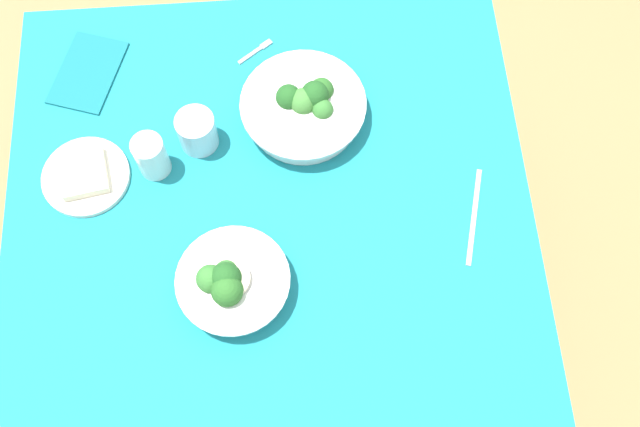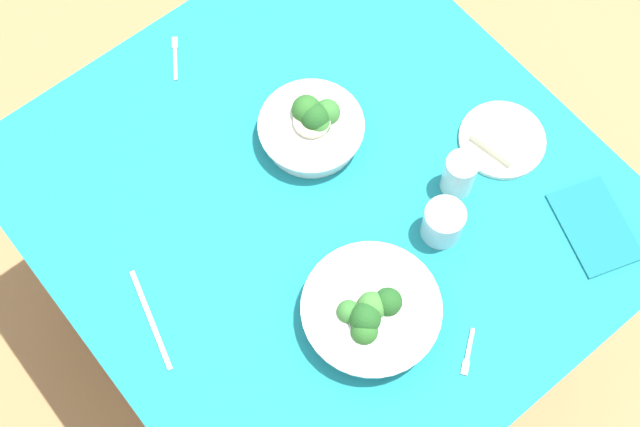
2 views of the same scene
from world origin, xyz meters
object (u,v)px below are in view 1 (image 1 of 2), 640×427
(bread_side_plate, at_px, (85,176))
(water_glass_side, at_px, (197,131))
(broccoli_bowl_far, at_px, (231,283))
(water_glass_center, at_px, (151,156))
(broccoli_bowl_near, at_px, (304,107))
(table_knife_left, at_px, (474,217))
(fork_by_near_bowl, at_px, (257,51))
(napkin_folded_upper, at_px, (88,73))

(bread_side_plate, height_order, water_glass_side, water_glass_side)
(water_glass_side, bearing_deg, broccoli_bowl_far, -169.52)
(water_glass_center, bearing_deg, broccoli_bowl_near, -72.25)
(broccoli_bowl_far, xyz_separation_m, table_knife_left, (0.12, -0.50, -0.04))
(broccoli_bowl_near, height_order, bread_side_plate, broccoli_bowl_near)
(bread_side_plate, bearing_deg, broccoli_bowl_far, -131.29)
(broccoli_bowl_far, bearing_deg, fork_by_near_bowl, -7.04)
(table_knife_left, relative_size, napkin_folded_upper, 1.12)
(water_glass_side, height_order, napkin_folded_upper, water_glass_side)
(broccoli_bowl_near, bearing_deg, broccoli_bowl_far, 156.45)
(broccoli_bowl_near, relative_size, table_knife_left, 1.24)
(table_knife_left, height_order, napkin_folded_upper, napkin_folded_upper)
(broccoli_bowl_far, distance_m, bread_side_plate, 0.40)
(broccoli_bowl_far, relative_size, table_knife_left, 1.02)
(broccoli_bowl_near, relative_size, water_glass_side, 3.07)
(fork_by_near_bowl, distance_m, table_knife_left, 0.62)
(bread_side_plate, relative_size, water_glass_center, 1.79)
(broccoli_bowl_near, bearing_deg, fork_by_near_bowl, 29.30)
(water_glass_side, xyz_separation_m, fork_by_near_bowl, (0.22, -0.13, -0.04))
(table_knife_left, bearing_deg, napkin_folded_upper, 77.92)
(water_glass_side, bearing_deg, napkin_folded_upper, 52.54)
(napkin_folded_upper, bearing_deg, broccoli_bowl_far, -149.42)
(water_glass_side, height_order, table_knife_left, water_glass_side)
(broccoli_bowl_far, height_order, water_glass_center, water_glass_center)
(water_glass_center, xyz_separation_m, napkin_folded_upper, (0.25, 0.16, -0.05))
(broccoli_bowl_near, bearing_deg, napkin_folded_upper, 73.32)
(broccoli_bowl_near, bearing_deg, table_knife_left, -128.48)
(broccoli_bowl_near, height_order, napkin_folded_upper, broccoli_bowl_near)
(broccoli_bowl_far, bearing_deg, napkin_folded_upper, 30.58)
(fork_by_near_bowl, bearing_deg, broccoli_bowl_near, -96.88)
(bread_side_plate, xyz_separation_m, water_glass_center, (0.01, -0.15, 0.04))
(fork_by_near_bowl, height_order, napkin_folded_upper, napkin_folded_upper)
(broccoli_bowl_near, distance_m, napkin_folded_upper, 0.50)
(broccoli_bowl_near, relative_size, napkin_folded_upper, 1.39)
(bread_side_plate, bearing_deg, water_glass_center, -84.22)
(table_knife_left, bearing_deg, broccoli_bowl_near, 66.15)
(water_glass_center, bearing_deg, broccoli_bowl_far, -150.91)
(water_glass_side, xyz_separation_m, napkin_folded_upper, (0.19, 0.25, -0.04))
(bread_side_plate, distance_m, napkin_folded_upper, 0.26)
(fork_by_near_bowl, bearing_deg, bread_side_plate, -177.87)
(broccoli_bowl_near, height_order, table_knife_left, broccoli_bowl_near)
(napkin_folded_upper, bearing_deg, table_knife_left, -116.70)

